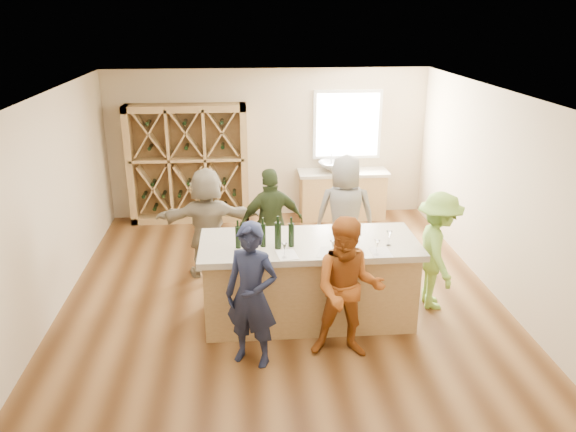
{
  "coord_description": "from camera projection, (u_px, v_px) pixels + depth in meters",
  "views": [
    {
      "loc": [
        -0.5,
        -6.94,
        3.78
      ],
      "look_at": [
        0.1,
        0.2,
        1.15
      ],
      "focal_mm": 35.0,
      "sensor_mm": 36.0,
      "label": 1
    }
  ],
  "objects": [
    {
      "name": "wine_rack",
      "position": [
        188.0,
        164.0,
        10.4
      ],
      "size": [
        2.2,
        0.45,
        2.2
      ],
      "primitive_type": "cube",
      "color": "#AA8651",
      "rests_on": "floor"
    },
    {
      "name": "person_far_left",
      "position": [
        208.0,
        223.0,
        8.28
      ],
      "size": [
        1.56,
        0.58,
        1.67
      ],
      "primitive_type": "imported",
      "rotation": [
        0.0,
        0.0,
        3.15
      ],
      "color": "gray",
      "rests_on": "floor"
    },
    {
      "name": "window_frame",
      "position": [
        347.0,
        125.0,
        10.59
      ],
      "size": [
        1.3,
        0.06,
        1.3
      ],
      "primitive_type": "cube",
      "color": "white",
      "rests_on": "wall_back"
    },
    {
      "name": "back_counter_top",
      "position": [
        343.0,
        173.0,
        10.63
      ],
      "size": [
        1.7,
        0.62,
        0.06
      ],
      "primitive_type": "cube",
      "color": "#B5AB95",
      "rests_on": "back_counter_base"
    },
    {
      "name": "ceiling",
      "position": [
        281.0,
        91.0,
        6.85
      ],
      "size": [
        6.0,
        7.0,
        0.1
      ],
      "primitive_type": "cube",
      "color": "white",
      "rests_on": "ground"
    },
    {
      "name": "wine_bottle_d",
      "position": [
        278.0,
        235.0,
        6.72
      ],
      "size": [
        0.09,
        0.09,
        0.33
      ],
      "primitive_type": "cylinder",
      "rotation": [
        0.0,
        0.0,
        -0.05
      ],
      "color": "black",
      "rests_on": "tasting_counter_top"
    },
    {
      "name": "tasting_menu_b",
      "position": [
        329.0,
        253.0,
        6.64
      ],
      "size": [
        0.34,
        0.39,
        0.0
      ],
      "primitive_type": "cube",
      "rotation": [
        0.0,
        0.0,
        -0.33
      ],
      "color": "white",
      "rests_on": "tasting_counter_top"
    },
    {
      "name": "wall_front",
      "position": [
        318.0,
        363.0,
        4.03
      ],
      "size": [
        6.0,
        0.1,
        2.8
      ],
      "primitive_type": "cube",
      "color": "#C9B491",
      "rests_on": "ground"
    },
    {
      "name": "sink",
      "position": [
        333.0,
        167.0,
        10.57
      ],
      "size": [
        0.54,
        0.54,
        0.19
      ],
      "primitive_type": "imported",
      "color": "silver",
      "rests_on": "back_counter_top"
    },
    {
      "name": "window_pane",
      "position": [
        348.0,
        125.0,
        10.56
      ],
      "size": [
        1.18,
        0.01,
        1.18
      ],
      "primitive_type": "cube",
      "color": "white",
      "rests_on": "wall_back"
    },
    {
      "name": "person_far_mid",
      "position": [
        272.0,
        223.0,
        8.26
      ],
      "size": [
        1.06,
        0.71,
        1.66
      ],
      "primitive_type": "imported",
      "rotation": [
        0.0,
        0.0,
        3.37
      ],
      "color": "#263319",
      "rests_on": "floor"
    },
    {
      "name": "wine_glass_e",
      "position": [
        389.0,
        238.0,
        6.82
      ],
      "size": [
        0.08,
        0.08,
        0.19
      ],
      "primitive_type": "cone",
      "rotation": [
        0.0,
        0.0,
        -0.19
      ],
      "color": "white",
      "rests_on": "tasting_counter_top"
    },
    {
      "name": "wine_glass_a",
      "position": [
        284.0,
        251.0,
        6.48
      ],
      "size": [
        0.08,
        0.08,
        0.18
      ],
      "primitive_type": "cone",
      "rotation": [
        0.0,
        0.0,
        -0.17
      ],
      "color": "white",
      "rests_on": "tasting_counter_top"
    },
    {
      "name": "wine_glass_c",
      "position": [
        377.0,
        248.0,
        6.55
      ],
      "size": [
        0.08,
        0.08,
        0.19
      ],
      "primitive_type": "cone",
      "rotation": [
        0.0,
        0.0,
        0.12
      ],
      "color": "white",
      "rests_on": "tasting_counter_top"
    },
    {
      "name": "floor",
      "position": [
        282.0,
        301.0,
        7.85
      ],
      "size": [
        6.0,
        7.0,
        0.1
      ],
      "primitive_type": "cube",
      "color": "brown",
      "rests_on": "ground"
    },
    {
      "name": "tasting_menu_a",
      "position": [
        287.0,
        255.0,
        6.59
      ],
      "size": [
        0.27,
        0.34,
        0.0
      ],
      "primitive_type": "cube",
      "rotation": [
        0.0,
        0.0,
        0.15
      ],
      "color": "white",
      "rests_on": "tasting_counter_top"
    },
    {
      "name": "wall_left",
      "position": [
        42.0,
        210.0,
        7.11
      ],
      "size": [
        0.1,
        7.0,
        2.8
      ],
      "primitive_type": "cube",
      "color": "#C9B491",
      "rests_on": "ground"
    },
    {
      "name": "tasting_menu_c",
      "position": [
        381.0,
        252.0,
        6.65
      ],
      "size": [
        0.23,
        0.31,
        0.0
      ],
      "primitive_type": "cube",
      "rotation": [
        0.0,
        0.0,
        0.01
      ],
      "color": "white",
      "rests_on": "tasting_counter_top"
    },
    {
      "name": "faucet",
      "position": [
        331.0,
        161.0,
        10.72
      ],
      "size": [
        0.02,
        0.02,
        0.3
      ],
      "primitive_type": "cylinder",
      "color": "silver",
      "rests_on": "back_counter_top"
    },
    {
      "name": "person_far_right",
      "position": [
        345.0,
        215.0,
        8.39
      ],
      "size": [
        0.96,
        0.69,
        1.82
      ],
      "primitive_type": "imported",
      "rotation": [
        0.0,
        0.0,
        3.01
      ],
      "color": "slate",
      "rests_on": "floor"
    },
    {
      "name": "wine_glass_b",
      "position": [
        333.0,
        248.0,
        6.56
      ],
      "size": [
        0.09,
        0.09,
        0.18
      ],
      "primitive_type": "cone",
      "rotation": [
        0.0,
        0.0,
        0.41
      ],
      "color": "white",
      "rests_on": "tasting_counter_top"
    },
    {
      "name": "wall_right",
      "position": [
        506.0,
        197.0,
        7.59
      ],
      "size": [
        0.1,
        7.0,
        2.8
      ],
      "primitive_type": "cube",
      "color": "#C9B491",
      "rests_on": "ground"
    },
    {
      "name": "person_near_right",
      "position": [
        348.0,
        289.0,
        6.28
      ],
      "size": [
        0.88,
        0.57,
        1.69
      ],
      "primitive_type": "imported",
      "rotation": [
        0.0,
        0.0,
        -0.15
      ],
      "color": "#994C19",
      "rests_on": "floor"
    },
    {
      "name": "wall_back",
      "position": [
        268.0,
        143.0,
        10.67
      ],
      "size": [
        6.0,
        0.1,
        2.8
      ],
      "primitive_type": "cube",
      "color": "#C9B491",
      "rests_on": "ground"
    },
    {
      "name": "person_server",
      "position": [
        437.0,
        251.0,
        7.39
      ],
      "size": [
        0.57,
        1.07,
        1.6
      ],
      "primitive_type": "imported",
      "rotation": [
        0.0,
        0.0,
        1.48
      ],
      "color": "#8CC64C",
      "rests_on": "floor"
    },
    {
      "name": "tasting_counter_base",
      "position": [
        309.0,
        283.0,
        7.17
      ],
      "size": [
        2.6,
        1.0,
        1.0
      ],
      "primitive_type": "cube",
      "color": "#AA8651",
      "rests_on": "floor"
    },
    {
      "name": "tasting_counter_top",
      "position": [
        309.0,
        244.0,
        6.99
      ],
      "size": [
        2.72,
        1.12,
        0.08
      ],
      "primitive_type": "cube",
      "color": "#B5AB95",
      "rests_on": "tasting_counter_base"
    },
    {
      "name": "person_near_left",
      "position": [
        252.0,
        295.0,
        6.16
      ],
      "size": [
        0.75,
        0.67,
        1.68
      ],
      "primitive_type": "imported",
      "rotation": [
        0.0,
        0.0,
        -0.44
      ],
      "color": "#191E38",
      "rests_on": "floor"
    },
    {
      "name": "back_counter_base",
      "position": [
        342.0,
        196.0,
        10.79
      ],
      "size": [
        1.6,
        0.58,
        0.86
      ],
      "primitive_type": "cube",
      "color": "#AA8651",
      "rests_on": "floor"
    },
    {
      "name": "wine_bottle_c",
      "position": [
        263.0,
        235.0,
        6.78
      ],
      "size": [
        0.08,
        0.08,
        0.29
      ],
      "primitive_type": "cylinder",
      "rotation": [
        0.0,
        0.0,
        0.1
      ],
      "color": "black",
      "rests_on": "tasting_counter_top"
    },
    {
      "name": "wine_glass_d",
      "position": [
        351.0,
        238.0,
        6.85
      ],
      "size": [
        0.09,
        0.09,
        0.18
      ],
      "primitive_type": "cone",
      "rotation": [
        0.0,
        0.0,
        0.38
      ],
      "color": "white",
      "rests_on": "tasting_counter_top"
    },
    {
      "name": "wine_bottle_a",
      "position": [
        238.0,
        237.0,
        6.74
      ],
      "size": [
        0.07,
        0.07,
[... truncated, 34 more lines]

